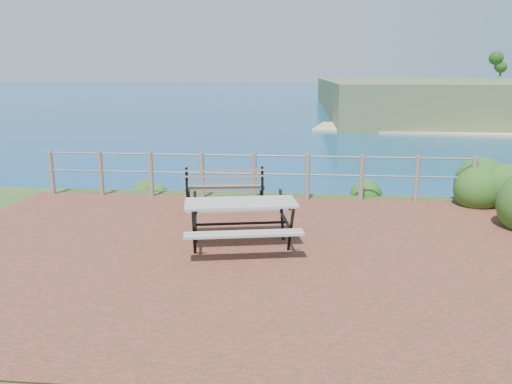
% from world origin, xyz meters
% --- Properties ---
extents(ground, '(10.00, 7.00, 0.12)m').
position_xyz_m(ground, '(0.00, 0.00, 0.00)').
color(ground, brown).
rests_on(ground, ground).
extents(ocean, '(1200.00, 1200.00, 0.00)m').
position_xyz_m(ocean, '(0.00, 200.00, 0.00)').
color(ocean, '#156983').
rests_on(ocean, ground).
extents(safety_railing, '(9.40, 0.10, 1.00)m').
position_xyz_m(safety_railing, '(0.00, 3.35, 0.57)').
color(safety_railing, '#6B5B4C').
rests_on(safety_railing, ground).
extents(picnic_table, '(1.83, 1.48, 0.73)m').
position_xyz_m(picnic_table, '(0.08, 0.24, 0.47)').
color(picnic_table, gray).
rests_on(picnic_table, ground).
extents(park_bench, '(1.64, 0.64, 0.90)m').
position_xyz_m(park_bench, '(-0.51, 2.45, 0.59)').
color(park_bench, brown).
rests_on(park_bench, ground).
extents(shrub_right_edge, '(1.18, 1.18, 1.68)m').
position_xyz_m(shrub_right_edge, '(4.87, 3.39, 0.00)').
color(shrub_right_edge, '#1F4716').
rests_on(shrub_right_edge, ground).
extents(shrub_lip_west, '(0.67, 0.67, 0.38)m').
position_xyz_m(shrub_lip_west, '(-2.60, 4.17, 0.00)').
color(shrub_lip_west, '#294F1D').
rests_on(shrub_lip_west, ground).
extents(shrub_lip_east, '(0.79, 0.79, 0.54)m').
position_xyz_m(shrub_lip_east, '(2.64, 4.24, 0.00)').
color(shrub_lip_east, '#1F4716').
rests_on(shrub_lip_east, ground).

